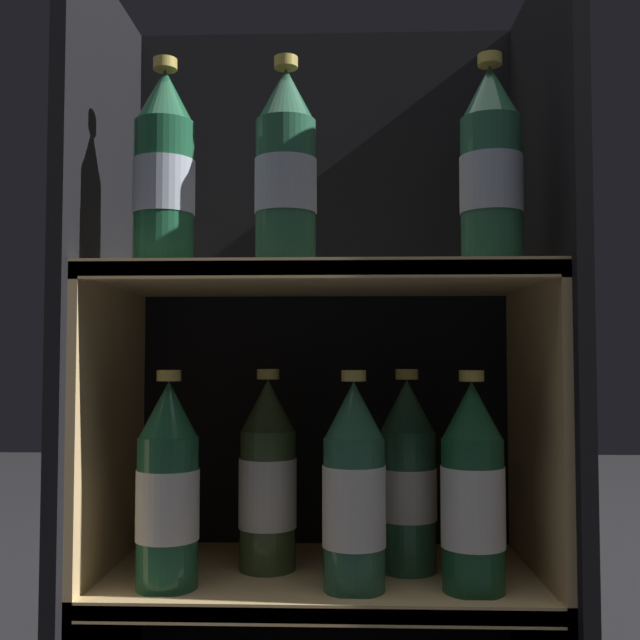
% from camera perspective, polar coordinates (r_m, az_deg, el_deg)
% --- Properties ---
extents(fridge_back_wall, '(0.64, 0.02, 1.02)m').
position_cam_1_polar(fridge_back_wall, '(1.20, 0.34, -2.02)').
color(fridge_back_wall, black).
rests_on(fridge_back_wall, ground_plane).
extents(fridge_side_left, '(0.02, 0.35, 1.02)m').
position_cam_1_polar(fridge_side_left, '(1.10, -16.40, -1.81)').
color(fridge_side_left, black).
rests_on(fridge_side_left, ground_plane).
extents(fridge_side_right, '(0.02, 0.35, 1.02)m').
position_cam_1_polar(fridge_side_right, '(1.08, 16.89, -1.79)').
color(fridge_side_right, black).
rests_on(fridge_side_right, ground_plane).
extents(shelf_lower, '(0.60, 0.31, 0.20)m').
position_cam_1_polar(shelf_lower, '(1.08, 0.07, -20.55)').
color(shelf_lower, tan).
rests_on(shelf_lower, ground_plane).
extents(shelf_upper, '(0.60, 0.31, 0.61)m').
position_cam_1_polar(shelf_upper, '(1.04, 0.08, -6.07)').
color(shelf_upper, tan).
rests_on(shelf_upper, ground_plane).
extents(bottle_upper_front_0, '(0.08, 0.08, 0.28)m').
position_cam_1_polar(bottle_upper_front_0, '(1.02, -11.80, 10.89)').
color(bottle_upper_front_0, '#1E5638').
rests_on(bottle_upper_front_0, shelf_upper).
extents(bottle_upper_front_1, '(0.08, 0.08, 0.28)m').
position_cam_1_polar(bottle_upper_front_1, '(0.99, -2.63, 11.18)').
color(bottle_upper_front_1, '#285B42').
rests_on(bottle_upper_front_1, shelf_upper).
extents(bottle_upper_front_2, '(0.08, 0.08, 0.28)m').
position_cam_1_polar(bottle_upper_front_2, '(1.00, 12.90, 11.03)').
color(bottle_upper_front_2, '#285B42').
rests_on(bottle_upper_front_2, shelf_upper).
extents(bottle_lower_front_0, '(0.08, 0.08, 0.28)m').
position_cam_1_polar(bottle_lower_front_0, '(1.00, -11.53, -12.58)').
color(bottle_lower_front_0, '#1E5638').
rests_on(bottle_lower_front_0, shelf_lower).
extents(bottle_lower_front_1, '(0.08, 0.08, 0.28)m').
position_cam_1_polar(bottle_lower_front_1, '(0.97, 2.61, -12.94)').
color(bottle_lower_front_1, '#285B42').
rests_on(bottle_lower_front_1, shelf_lower).
extents(bottle_lower_front_2, '(0.08, 0.08, 0.28)m').
position_cam_1_polar(bottle_lower_front_2, '(0.99, 11.56, -12.75)').
color(bottle_lower_front_2, '#194C2D').
rests_on(bottle_lower_front_2, shelf_lower).
extents(bottle_lower_back_0, '(0.08, 0.08, 0.28)m').
position_cam_1_polar(bottle_lower_back_0, '(1.06, -4.01, -12.04)').
color(bottle_lower_back_0, '#384C28').
rests_on(bottle_lower_back_0, shelf_lower).
extents(bottle_lower_back_1, '(0.08, 0.08, 0.28)m').
position_cam_1_polar(bottle_lower_back_1, '(1.06, 6.68, -11.97)').
color(bottle_lower_back_1, '#285B42').
rests_on(bottle_lower_back_1, shelf_lower).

